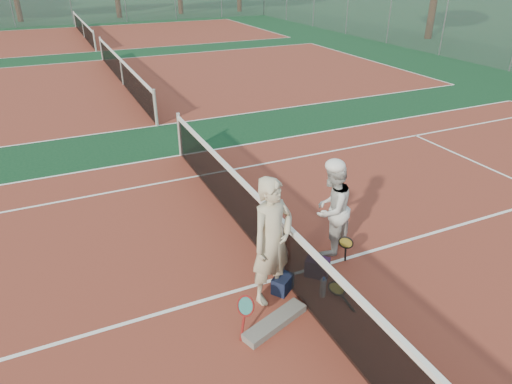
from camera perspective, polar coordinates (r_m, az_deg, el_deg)
ground at (r=7.24m, az=3.27°, el=-10.64°), size 130.00×130.00×0.00m
court_main at (r=7.24m, az=3.27°, el=-10.62°), size 23.77×10.97×0.01m
court_far_a at (r=19.24m, az=-16.23°, el=12.75°), size 23.77×10.97×0.01m
court_far_b at (r=32.44m, az=-20.64°, el=17.63°), size 23.77×10.97×0.01m
net_main at (r=6.94m, az=3.38°, el=-7.30°), size 0.10×10.98×1.02m
net_far_a at (r=19.13m, az=-16.43°, el=14.22°), size 0.10×10.98×1.02m
net_far_b at (r=32.38m, az=-20.79°, el=18.51°), size 0.10×10.98×1.02m
fence_back at (r=39.23m, az=-22.18°, el=21.00°), size 32.00×0.06×3.00m
player_a at (r=6.32m, az=2.03°, el=-6.19°), size 0.81×0.65×1.92m
player_b at (r=7.51m, az=9.42°, el=-2.10°), size 0.98×0.91×1.61m
racket_red at (r=6.16m, az=-1.29°, el=-15.16°), size 0.36×0.36×0.57m
racket_black_held at (r=7.44m, az=11.07°, el=-7.27°), size 0.35×0.35×0.58m
racket_spare at (r=7.00m, az=10.02°, el=-11.96°), size 0.27×0.60×0.12m
sports_bag_navy at (r=6.91m, az=3.33°, el=-11.38°), size 0.40×0.37×0.26m
sports_bag_purple at (r=7.26m, az=7.68°, el=-9.30°), size 0.43×0.43×0.29m
net_cover_canvas at (r=6.41m, az=2.39°, el=-15.96°), size 1.05×0.57×0.11m
water_bottle at (r=6.86m, az=8.36°, el=-11.79°), size 0.09×0.09×0.30m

